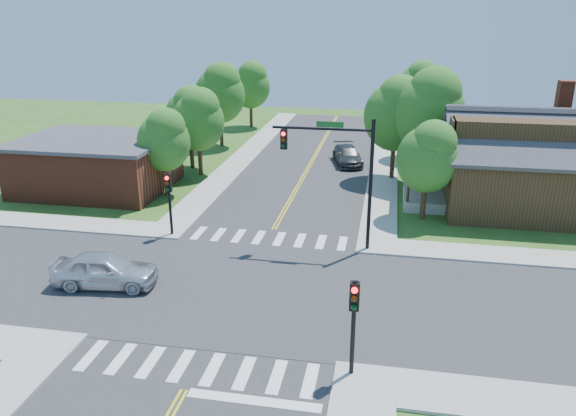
% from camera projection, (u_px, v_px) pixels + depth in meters
% --- Properties ---
extents(ground, '(100.00, 100.00, 0.00)m').
position_uv_depth(ground, '(241.00, 289.00, 26.31)').
color(ground, '#335019').
rests_on(ground, ground).
extents(road_ns, '(10.00, 90.00, 0.04)m').
position_uv_depth(road_ns, '(241.00, 289.00, 26.30)').
color(road_ns, '#2D2D30').
rests_on(road_ns, ground).
extents(road_ew, '(90.00, 10.00, 0.04)m').
position_uv_depth(road_ew, '(241.00, 289.00, 26.30)').
color(road_ew, '#2D2D30').
rests_on(road_ew, ground).
extents(intersection_patch, '(10.20, 10.20, 0.06)m').
position_uv_depth(intersection_patch, '(241.00, 289.00, 26.31)').
color(intersection_patch, '#2D2D30').
rests_on(intersection_patch, ground).
extents(sidewalk_ne, '(40.00, 40.00, 0.14)m').
position_uv_depth(sidewalk_ne, '(526.00, 200.00, 38.20)').
color(sidewalk_ne, '#9E9B93').
rests_on(sidewalk_ne, ground).
extents(sidewalk_nw, '(40.00, 40.00, 0.14)m').
position_uv_depth(sidewalk_nw, '(97.00, 176.00, 43.63)').
color(sidewalk_nw, '#9E9B93').
rests_on(sidewalk_nw, ground).
extents(crosswalk_north, '(8.85, 2.00, 0.01)m').
position_uv_depth(crosswalk_north, '(269.00, 238.00, 32.03)').
color(crosswalk_north, white).
rests_on(crosswalk_north, ground).
extents(crosswalk_south, '(8.85, 2.00, 0.01)m').
position_uv_depth(crosswalk_south, '(197.00, 367.00, 20.55)').
color(crosswalk_south, white).
rests_on(crosswalk_south, ground).
extents(centerline, '(0.30, 90.00, 0.01)m').
position_uv_depth(centerline, '(241.00, 289.00, 26.29)').
color(centerline, yellow).
rests_on(centerline, ground).
extents(stop_bar, '(4.60, 0.45, 0.09)m').
position_uv_depth(stop_bar, '(254.00, 402.00, 18.85)').
color(stop_bar, white).
rests_on(stop_bar, ground).
extents(signal_mast_ne, '(5.30, 0.42, 7.20)m').
position_uv_depth(signal_mast_ne, '(339.00, 163.00, 29.16)').
color(signal_mast_ne, black).
rests_on(signal_mast_ne, ground).
extents(signal_pole_se, '(0.34, 0.42, 3.80)m').
position_uv_depth(signal_pole_se, '(354.00, 311.00, 19.24)').
color(signal_pole_se, black).
rests_on(signal_pole_se, ground).
extents(signal_pole_nw, '(0.34, 0.42, 3.80)m').
position_uv_depth(signal_pole_nw, '(169.00, 192.00, 31.52)').
color(signal_pole_nw, black).
rests_on(signal_pole_nw, ground).
extents(house_ne, '(13.05, 8.80, 7.11)m').
position_uv_depth(house_ne, '(527.00, 159.00, 35.76)').
color(house_ne, '#382413').
rests_on(house_ne, ground).
extents(building_nw, '(10.40, 8.40, 3.73)m').
position_uv_depth(building_nw, '(97.00, 163.00, 40.31)').
color(building_nw, brown).
rests_on(building_nw, ground).
extents(tree_e_a, '(3.70, 3.51, 6.29)m').
position_uv_depth(tree_e_a, '(429.00, 155.00, 33.61)').
color(tree_e_a, '#382314').
rests_on(tree_e_a, ground).
extents(tree_e_b, '(5.12, 4.86, 8.70)m').
position_uv_depth(tree_e_b, '(430.00, 109.00, 39.63)').
color(tree_e_b, '#382314').
rests_on(tree_e_b, ground).
extents(tree_e_c, '(4.39, 4.17, 7.46)m').
position_uv_depth(tree_e_c, '(426.00, 103.00, 47.08)').
color(tree_e_c, '#382314').
rests_on(tree_e_c, ground).
extents(tree_e_d, '(4.48, 4.26, 7.62)m').
position_uv_depth(tree_e_d, '(420.00, 87.00, 55.81)').
color(tree_e_d, '#382314').
rests_on(tree_e_d, ground).
extents(tree_w_a, '(3.64, 3.46, 6.19)m').
position_uv_depth(tree_w_a, '(164.00, 138.00, 38.15)').
color(tree_w_a, '#382314').
rests_on(tree_w_a, ground).
extents(tree_w_b, '(3.99, 3.79, 6.78)m').
position_uv_depth(tree_w_b, '(190.00, 114.00, 44.58)').
color(tree_w_b, '#382314').
rests_on(tree_w_b, ground).
extents(tree_w_c, '(4.63, 4.40, 7.88)m').
position_uv_depth(tree_w_c, '(220.00, 91.00, 51.56)').
color(tree_w_c, '#382314').
rests_on(tree_w_c, ground).
extents(tree_w_d, '(4.22, 4.01, 7.18)m').
position_uv_depth(tree_w_d, '(251.00, 84.00, 60.22)').
color(tree_w_d, '#382314').
rests_on(tree_w_d, ground).
extents(tree_house, '(4.67, 4.44, 7.94)m').
position_uv_depth(tree_house, '(397.00, 112.00, 41.26)').
color(tree_house, '#382314').
rests_on(tree_house, ground).
extents(tree_bldg, '(4.04, 3.83, 6.86)m').
position_uv_depth(tree_bldg, '(199.00, 118.00, 42.74)').
color(tree_bldg, '#382314').
rests_on(tree_bldg, ground).
extents(car_silver, '(3.05, 5.34, 1.67)m').
position_uv_depth(car_silver, '(105.00, 270.00, 26.33)').
color(car_silver, silver).
rests_on(car_silver, ground).
extents(car_dgrey, '(4.42, 6.00, 1.46)m').
position_uv_depth(car_dgrey, '(348.00, 156.00, 46.95)').
color(car_dgrey, '#323537').
rests_on(car_dgrey, ground).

